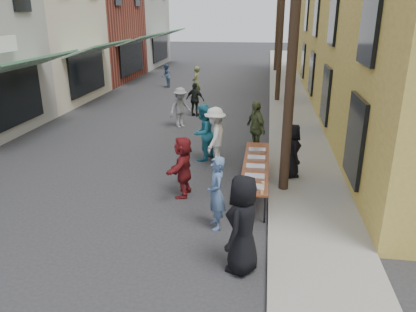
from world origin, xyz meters
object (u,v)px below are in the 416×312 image
(utility_pole_near, at_px, (295,21))
(catering_tray_sausage, at_px, (253,188))
(server, at_px, (292,151))
(utility_pole_mid, at_px, (282,16))
(utility_pole_far, at_px, (278,14))
(guest_front_c, at_px, (203,133))
(guest_front_a, at_px, (243,224))
(serving_table, at_px, (256,166))

(utility_pole_near, height_order, catering_tray_sausage, utility_pole_near)
(server, bearing_deg, utility_pole_mid, -15.17)
(utility_pole_far, distance_m, server, 23.34)
(utility_pole_near, distance_m, guest_front_c, 4.95)
(utility_pole_mid, relative_size, guest_front_a, 4.63)
(catering_tray_sausage, bearing_deg, utility_pole_near, 64.47)
(serving_table, xyz_separation_m, guest_front_c, (-1.83, 2.22, 0.23))
(utility_pole_near, xyz_separation_m, server, (0.23, 0.94, -3.61))
(catering_tray_sausage, xyz_separation_m, server, (1.01, 2.57, 0.10))
(utility_pole_far, bearing_deg, serving_table, -91.86)
(guest_front_a, xyz_separation_m, guest_front_c, (-1.71, 5.99, -0.03))
(utility_pole_far, height_order, catering_tray_sausage, utility_pole_far)
(catering_tray_sausage, distance_m, server, 2.76)
(guest_front_c, bearing_deg, catering_tray_sausage, 48.67)
(utility_pole_near, bearing_deg, guest_front_a, -103.47)
(utility_pole_far, relative_size, serving_table, 2.25)
(guest_front_a, bearing_deg, serving_table, -162.59)
(utility_pole_mid, xyz_separation_m, catering_tray_sausage, (-0.78, -13.63, -3.71))
(utility_pole_far, height_order, guest_front_c, utility_pole_far)
(utility_pole_near, relative_size, utility_pole_mid, 1.00)
(guest_front_a, bearing_deg, utility_pole_far, -162.62)
(utility_pole_mid, height_order, server, utility_pole_mid)
(utility_pole_near, distance_m, catering_tray_sausage, 4.13)
(catering_tray_sausage, xyz_separation_m, guest_front_c, (-1.83, 3.87, 0.15))
(utility_pole_near, xyz_separation_m, guest_front_c, (-2.61, 2.23, -3.56))
(utility_pole_far, bearing_deg, guest_front_a, -91.86)
(serving_table, xyz_separation_m, guest_front_a, (-0.12, -3.77, 0.26))
(utility_pole_far, xyz_separation_m, guest_front_c, (-2.61, -21.77, -3.56))
(serving_table, bearing_deg, server, 42.39)
(utility_pole_far, bearing_deg, utility_pole_near, -90.00)
(guest_front_c, distance_m, server, 3.12)
(utility_pole_mid, xyz_separation_m, guest_front_a, (-0.90, -15.76, -3.53))
(server, bearing_deg, guest_front_a, 150.12)
(utility_pole_mid, relative_size, catering_tray_sausage, 18.00)
(utility_pole_near, height_order, server, utility_pole_near)
(utility_pole_far, xyz_separation_m, serving_table, (-0.78, -23.98, -3.79))
(utility_pole_near, height_order, guest_front_a, utility_pole_near)
(utility_pole_mid, distance_m, server, 11.64)
(utility_pole_near, bearing_deg, server, 76.30)
(guest_front_c, height_order, server, guest_front_c)
(utility_pole_near, height_order, guest_front_c, utility_pole_near)
(guest_front_c, bearing_deg, guest_front_a, 39.27)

